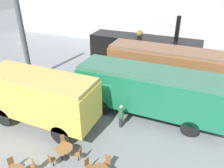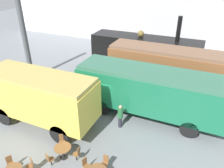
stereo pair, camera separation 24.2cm
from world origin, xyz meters
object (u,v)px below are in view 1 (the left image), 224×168
steam_locomotive (144,50)px  passenger_coach_vintage (40,95)px  cafe_table_far (64,150)px  passenger_coach_wooden (163,65)px  streamlined_locomotive (161,91)px  visitor_person (121,115)px

steam_locomotive → passenger_coach_vintage: (-3.59, -11.21, 0.14)m
passenger_coach_vintage → cafe_table_far: 3.96m
steam_locomotive → passenger_coach_wooden: bearing=-53.4°
passenger_coach_vintage → cafe_table_far: bearing=-34.3°
passenger_coach_wooden → passenger_coach_vintage: 9.90m
streamlined_locomotive → cafe_table_far: (-3.80, -5.70, -1.42)m
visitor_person → cafe_table_far: bearing=-116.5°
passenger_coach_vintage → steam_locomotive: bearing=72.3°
passenger_coach_wooden → passenger_coach_vintage: bearing=-128.2°
steam_locomotive → cafe_table_far: bearing=-92.5°
passenger_coach_vintage → visitor_person: size_ratio=4.47×
steam_locomotive → passenger_coach_wooden: (2.54, -3.43, 0.12)m
steam_locomotive → passenger_coach_vintage: bearing=-107.7°
steam_locomotive → streamlined_locomotive: 8.22m
streamlined_locomotive → cafe_table_far: bearing=-123.6°
visitor_person → passenger_coach_wooden: bearing=78.2°
cafe_table_far → visitor_person: (1.82, 3.65, 0.31)m
cafe_table_far → visitor_person: visitor_person is taller
passenger_coach_wooden → streamlined_locomotive: size_ratio=0.76×
steam_locomotive → streamlined_locomotive: steam_locomotive is taller
streamlined_locomotive → cafe_table_far: streamlined_locomotive is taller
passenger_coach_wooden → visitor_person: passenger_coach_wooden is taller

